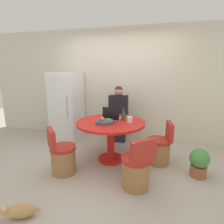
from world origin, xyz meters
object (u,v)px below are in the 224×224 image
object	(u,v)px
chair_right_side	(160,149)
cat	(20,211)
refrigerator	(67,106)
person_seated	(119,113)
potted_plant	(199,162)
laptop	(112,117)
dining_table	(111,130)
fruit_bowl	(104,121)
bottle	(123,116)
chair_near_left_corner	(62,157)
chair_near_right_corner	(136,170)

from	to	relation	value
chair_right_side	cat	bearing A→B (deg)	-49.62
refrigerator	chair_right_side	bearing A→B (deg)	-18.87
person_seated	potted_plant	world-z (taller)	person_seated
potted_plant	chair_right_side	bearing A→B (deg)	153.83
refrigerator	laptop	distance (m)	1.47
dining_table	potted_plant	size ratio (longest dim) A/B	2.70
fruit_bowl	potted_plant	size ratio (longest dim) A/B	0.68
bottle	potted_plant	distance (m)	1.42
person_seated	bottle	world-z (taller)	person_seated
refrigerator	bottle	world-z (taller)	refrigerator
person_seated	potted_plant	size ratio (longest dim) A/B	2.91
chair_near_left_corner	bottle	distance (m)	1.26
chair_near_right_corner	refrigerator	bearing A→B (deg)	-77.90
chair_right_side	person_seated	world-z (taller)	person_seated
person_seated	refrigerator	bearing A→B (deg)	-0.16
laptop	bottle	xyz separation A→B (m)	(0.21, 0.02, 0.04)
chair_near_right_corner	bottle	world-z (taller)	bottle
dining_table	laptop	bearing A→B (deg)	93.68
laptop	bottle	bearing A→B (deg)	-175.02
dining_table	chair_near_left_corner	world-z (taller)	chair_near_left_corner
fruit_bowl	chair_right_side	bearing A→B (deg)	14.41
chair_near_left_corner	dining_table	bearing A→B (deg)	-90.00
dining_table	potted_plant	bearing A→B (deg)	-7.30
chair_near_left_corner	potted_plant	bearing A→B (deg)	-121.48
refrigerator	cat	world-z (taller)	refrigerator
refrigerator	chair_right_side	world-z (taller)	refrigerator
chair_near_left_corner	chair_right_side	size ratio (longest dim) A/B	1.00
chair_near_right_corner	cat	world-z (taller)	chair_near_right_corner
refrigerator	person_seated	distance (m)	1.27
cat	potted_plant	distance (m)	2.51
chair_near_right_corner	fruit_bowl	size ratio (longest dim) A/B	2.47
fruit_bowl	chair_near_right_corner	bearing A→B (deg)	-41.83
laptop	chair_near_right_corner	bearing A→B (deg)	124.03
chair_near_left_corner	fruit_bowl	size ratio (longest dim) A/B	2.47
bottle	person_seated	bearing A→B (deg)	108.02
bottle	potted_plant	xyz separation A→B (m)	(1.25, -0.32, -0.59)
dining_table	chair_near_left_corner	distance (m)	0.93
fruit_bowl	dining_table	bearing A→B (deg)	62.50
dining_table	cat	size ratio (longest dim) A/B	2.98
dining_table	chair_near_left_corner	size ratio (longest dim) A/B	1.61
potted_plant	bottle	bearing A→B (deg)	165.56
chair_near_left_corner	fruit_bowl	bearing A→B (deg)	-94.38
dining_table	person_seated	distance (m)	0.84
chair_right_side	laptop	size ratio (longest dim) A/B	2.52
chair_right_side	person_seated	size ratio (longest dim) A/B	0.58
bottle	chair_near_left_corner	bearing A→B (deg)	-139.59
chair_right_side	bottle	bearing A→B (deg)	-99.57
laptop	cat	bearing A→B (deg)	68.58
chair_right_side	potted_plant	world-z (taller)	chair_right_side
dining_table	laptop	xyz separation A→B (m)	(-0.01, 0.12, 0.21)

